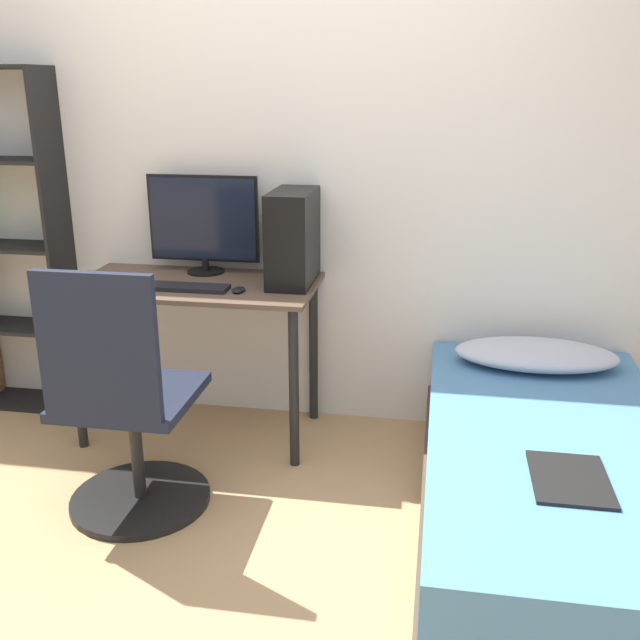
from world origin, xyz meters
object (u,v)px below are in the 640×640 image
Objects in this scene: bed at (549,488)px; pc_tower at (293,237)px; monitor at (203,222)px; keyboard at (186,287)px; office_chair at (126,422)px.

pc_tower is at bearing 147.37° from bed.
monitor is 1.28× the size of pc_tower.
keyboard is (-1.56, 0.51, 0.56)m from bed.
pc_tower is (-1.11, 0.71, 0.76)m from bed.
office_chair is 0.71m from keyboard.
bed is 4.35× the size of pc_tower.
bed is 4.73× the size of keyboard.
bed is 1.73m from keyboard.
pc_tower reaches higher than bed.
keyboard is at bearing 161.82° from bed.
office_chair is 0.56× the size of bed.
pc_tower is at bearing 23.42° from keyboard.
monitor reaches higher than office_chair.
pc_tower is at bearing 57.72° from office_chair.
monitor reaches higher than bed.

